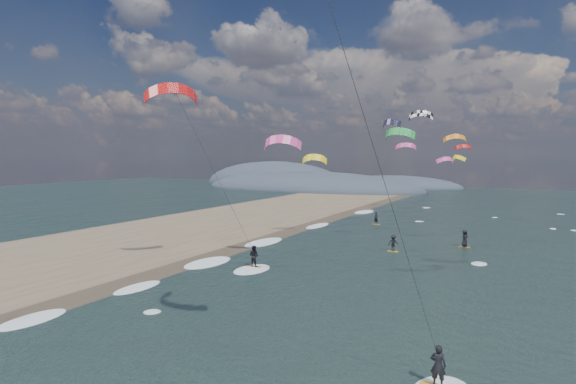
% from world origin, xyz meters
% --- Properties ---
extents(ground, '(260.00, 260.00, 0.00)m').
position_xyz_m(ground, '(0.00, 0.00, 0.00)').
color(ground, black).
rests_on(ground, ground).
extents(sand_strip, '(26.00, 240.00, 0.00)m').
position_xyz_m(sand_strip, '(-24.00, 10.00, 0.00)').
color(sand_strip, brown).
rests_on(sand_strip, ground).
extents(wet_sand_strip, '(3.00, 240.00, 0.00)m').
position_xyz_m(wet_sand_strip, '(-12.00, 10.00, 0.00)').
color(wet_sand_strip, '#382D23').
rests_on(wet_sand_strip, ground).
extents(coastal_hills, '(80.00, 41.00, 15.00)m').
position_xyz_m(coastal_hills, '(-44.84, 107.86, 0.00)').
color(coastal_hills, '#3D4756').
rests_on(coastal_hills, ground).
extents(kitesurfer_near_b, '(7.12, 9.41, 15.81)m').
position_xyz_m(kitesurfer_near_b, '(-8.53, 11.08, 10.60)').
color(kitesurfer_near_b, '#C18722').
rests_on(kitesurfer_near_b, ground).
extents(far_kitesurfers, '(14.25, 18.04, 1.85)m').
position_xyz_m(far_kitesurfers, '(3.93, 32.88, 0.89)').
color(far_kitesurfers, '#C18722').
rests_on(far_kitesurfers, ground).
extents(bg_kite_field, '(14.77, 77.32, 7.26)m').
position_xyz_m(bg_kite_field, '(-0.59, 56.38, 11.48)').
color(bg_kite_field, yellow).
rests_on(bg_kite_field, ground).
extents(shoreline_surf, '(2.40, 79.40, 0.11)m').
position_xyz_m(shoreline_surf, '(-10.80, 14.75, 0.00)').
color(shoreline_surf, white).
rests_on(shoreline_surf, ground).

